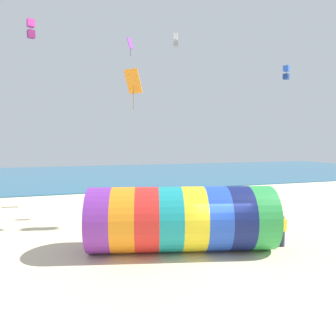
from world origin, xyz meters
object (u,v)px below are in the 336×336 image
(giant_inflatable_tube, at_px, (182,219))
(kite_handler, at_px, (283,230))
(kite_purple_diamond, at_px, (130,43))
(kite_magenta_box, at_px, (31,29))
(kite_blue_box, at_px, (286,73))
(kite_white_box, at_px, (176,40))
(kite_orange_diamond, at_px, (133,82))

(giant_inflatable_tube, xyz_separation_m, kite_handler, (5.01, -1.10, -0.74))
(kite_purple_diamond, height_order, kite_magenta_box, kite_magenta_box)
(kite_blue_box, relative_size, kite_magenta_box, 0.62)
(kite_white_box, xyz_separation_m, kite_magenta_box, (-11.13, 1.81, 0.25))
(kite_orange_diamond, bearing_deg, kite_purple_diamond, 82.40)
(kite_handler, xyz_separation_m, kite_magenta_box, (-12.60, 13.59, 13.13))
(kite_magenta_box, bearing_deg, kite_blue_box, -33.00)
(kite_magenta_box, bearing_deg, kite_purple_diamond, -39.53)
(kite_orange_diamond, distance_m, kite_white_box, 8.99)
(kite_handler, bearing_deg, giant_inflatable_tube, 167.59)
(kite_blue_box, xyz_separation_m, kite_purple_diamond, (-8.87, 4.60, 2.27))
(kite_blue_box, bearing_deg, kite_handler, -128.81)
(kite_white_box, relative_size, kite_magenta_box, 0.74)
(giant_inflatable_tube, xyz_separation_m, kite_white_box, (3.54, 10.68, 12.14))
(kite_purple_diamond, bearing_deg, kite_orange_diamond, -97.60)
(kite_handler, bearing_deg, kite_purple_diamond, 126.37)
(kite_orange_diamond, relative_size, kite_white_box, 2.25)
(kite_orange_diamond, bearing_deg, kite_blue_box, -14.49)
(kite_blue_box, bearing_deg, kite_orange_diamond, 165.51)
(kite_white_box, distance_m, kite_purple_diamond, 6.10)
(kite_blue_box, height_order, kite_purple_diamond, kite_purple_diamond)
(kite_handler, height_order, kite_magenta_box, kite_magenta_box)
(kite_blue_box, height_order, kite_white_box, kite_white_box)
(kite_purple_diamond, bearing_deg, kite_handler, -53.63)
(kite_handler, distance_m, kite_white_box, 17.52)
(kite_orange_diamond, relative_size, kite_magenta_box, 1.67)
(kite_white_box, xyz_separation_m, kite_purple_diamond, (-4.54, -3.62, -1.86))
(giant_inflatable_tube, bearing_deg, kite_blue_box, 17.33)
(kite_white_box, bearing_deg, kite_handler, -82.91)
(kite_handler, xyz_separation_m, kite_purple_diamond, (-6.01, 8.16, 11.02))
(kite_handler, relative_size, kite_white_box, 1.51)
(kite_blue_box, xyz_separation_m, kite_white_box, (-4.33, 8.22, 4.12))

